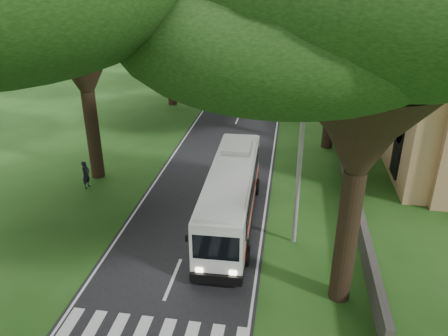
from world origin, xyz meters
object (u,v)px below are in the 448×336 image
Objects in this scene: pedestrian at (86,175)px; pole_far at (299,44)px; distant_car_b at (242,57)px; pole_mid at (299,78)px; coach_bus at (231,193)px; distant_car_a at (245,80)px; distant_car_c at (281,55)px; pole_near at (299,169)px.

pole_far is at bearing -13.44° from pedestrian.
distant_car_b is at bearing 0.75° from pedestrian.
pole_far is (0.00, 20.00, 0.00)m from pole_mid.
coach_bus is (-3.54, -18.54, -2.38)m from pole_mid.
pedestrian is at bearing 57.73° from distant_car_a.
pole_far is 11.54m from distant_car_c.
distant_car_b is (-8.50, 8.23, -3.49)m from pole_far.
pole_near is 1.98× the size of distant_car_b.
distant_car_c is (-2.50, 50.72, -3.46)m from pole_near.
distant_car_a is at bearing -6.64° from pedestrian.
pole_far is 4.33× the size of pedestrian.
distant_car_b is (-8.50, 28.23, -3.49)m from pole_mid.
distant_car_b is at bearing -99.99° from distant_car_a.
coach_bus is at bearing 76.54° from distant_car_a.
pole_far is 9.80m from distant_car_a.
pole_near and pole_mid have the same top height.
distant_car_a is at bearing 93.77° from coach_bus.
distant_car_a is (-2.76, 31.90, -1.13)m from coach_bus.
distant_car_c is at bearing 87.62° from coach_bus.
distant_car_b is (-8.50, 48.23, -3.49)m from pole_near.
pole_near reaches higher than pedestrian.
distant_car_a is 0.93× the size of distant_car_b.
distant_car_c reaches higher than distant_car_b.
pole_far is 12.33m from distant_car_b.
pedestrian is (-13.49, 4.24, -3.26)m from pole_near.
pole_far is at bearing 90.00° from pole_near.
pole_near is 34.13m from distant_car_a.
distant_car_c is at bearing 92.82° from pole_near.
pole_mid is at bearing 78.02° from coach_bus.
distant_car_b is at bearing 16.74° from distant_car_c.
pedestrian is at bearing -130.56° from pole_mid.
pole_mid is 4.33× the size of pedestrian.
pedestrian is (-13.49, -15.76, -3.26)m from pole_mid.
distant_car_b is 6.50m from distant_car_c.
coach_bus is 32.04m from distant_car_a.
pedestrian is at bearing 162.55° from pole_near.
pole_far is 0.70× the size of coach_bus.
pole_near is at bearing 82.29° from distant_car_a.
pole_mid is 29.69m from distant_car_b.
coach_bus is 49.28m from distant_car_c.
pole_mid reaches higher than pedestrian.
pole_far is 2.13× the size of distant_car_a.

